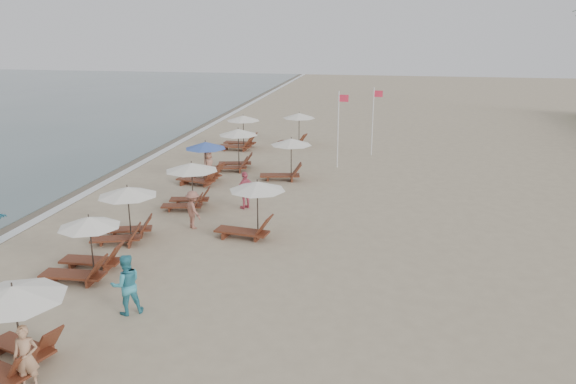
% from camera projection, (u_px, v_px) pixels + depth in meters
% --- Properties ---
extents(ground, '(160.00, 160.00, 0.00)m').
position_uv_depth(ground, '(263.00, 301.00, 17.34)').
color(ground, tan).
rests_on(ground, ground).
extents(wet_sand_band, '(3.20, 140.00, 0.01)m').
position_uv_depth(wet_sand_band, '(67.00, 189.00, 28.94)').
color(wet_sand_band, '#6B5E4C').
rests_on(wet_sand_band, ground).
extents(foam_line, '(0.50, 140.00, 0.02)m').
position_uv_depth(foam_line, '(91.00, 191.00, 28.71)').
color(foam_line, white).
rests_on(foam_line, ground).
extents(lounger_station_0, '(2.67, 2.46, 2.22)m').
position_uv_depth(lounger_station_0, '(10.00, 324.00, 13.61)').
color(lounger_station_0, brown).
rests_on(lounger_station_0, ground).
extents(lounger_station_1, '(2.57, 2.04, 2.09)m').
position_uv_depth(lounger_station_1, '(84.00, 249.00, 18.82)').
color(lounger_station_1, brown).
rests_on(lounger_station_1, ground).
extents(lounger_station_2, '(2.57, 2.30, 2.17)m').
position_uv_depth(lounger_station_2, '(124.00, 213.00, 21.87)').
color(lounger_station_2, brown).
rests_on(lounger_station_2, ground).
extents(lounger_station_3, '(2.58, 2.40, 2.12)m').
position_uv_depth(lounger_station_3, '(188.00, 183.00, 25.76)').
color(lounger_station_3, brown).
rests_on(lounger_station_3, ground).
extents(lounger_station_4, '(2.66, 2.42, 2.20)m').
position_uv_depth(lounger_station_4, '(201.00, 164.00, 29.95)').
color(lounger_station_4, brown).
rests_on(lounger_station_4, ground).
extents(lounger_station_5, '(2.58, 2.25, 2.38)m').
position_uv_depth(lounger_station_5, '(235.00, 149.00, 32.56)').
color(lounger_station_5, brown).
rests_on(lounger_station_5, ground).
extents(lounger_station_6, '(2.72, 2.24, 2.26)m').
position_uv_depth(lounger_station_6, '(239.00, 134.00, 38.09)').
color(lounger_station_6, brown).
rests_on(lounger_station_6, ground).
extents(inland_station_0, '(2.85, 2.24, 2.22)m').
position_uv_depth(inland_station_0, '(250.00, 206.00, 22.17)').
color(inland_station_0, brown).
rests_on(inland_station_0, ground).
extents(inland_station_1, '(2.85, 2.24, 2.22)m').
position_uv_depth(inland_station_1, '(286.00, 156.00, 30.43)').
color(inland_station_1, brown).
rests_on(inland_station_1, ground).
extents(inland_station_2, '(2.64, 2.24, 2.22)m').
position_uv_depth(inland_station_2, '(296.00, 125.00, 39.09)').
color(inland_station_2, brown).
rests_on(inland_station_2, ground).
extents(beachgoer_near, '(0.65, 0.52, 1.56)m').
position_uv_depth(beachgoer_near, '(26.00, 357.00, 13.02)').
color(beachgoer_near, tan).
rests_on(beachgoer_near, ground).
extents(beachgoer_mid_a, '(1.12, 1.07, 1.82)m').
position_uv_depth(beachgoer_mid_a, '(126.00, 284.00, 16.35)').
color(beachgoer_mid_a, teal).
rests_on(beachgoer_mid_a, ground).
extents(beachgoer_mid_b, '(1.15, 1.14, 1.59)m').
position_uv_depth(beachgoer_mid_b, '(193.00, 210.00, 23.27)').
color(beachgoer_mid_b, '#9C614F').
rests_on(beachgoer_mid_b, ground).
extents(beachgoer_far_a, '(0.92, 1.07, 1.73)m').
position_uv_depth(beachgoer_far_a, '(245.00, 190.00, 25.75)').
color(beachgoer_far_a, '#CB5166').
rests_on(beachgoer_far_a, ground).
extents(beachgoer_far_b, '(0.67, 0.89, 1.64)m').
position_uv_depth(beachgoer_far_b, '(208.00, 165.00, 30.46)').
color(beachgoer_far_b, tan).
rests_on(beachgoer_far_b, ground).
extents(flag_pole_near, '(0.60, 0.08, 4.45)m').
position_uv_depth(flag_pole_near, '(339.00, 126.00, 32.70)').
color(flag_pole_near, silver).
rests_on(flag_pole_near, ground).
extents(flag_pole_far, '(0.60, 0.08, 4.32)m').
position_uv_depth(flag_pole_far, '(373.00, 118.00, 35.82)').
color(flag_pole_far, silver).
rests_on(flag_pole_far, ground).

